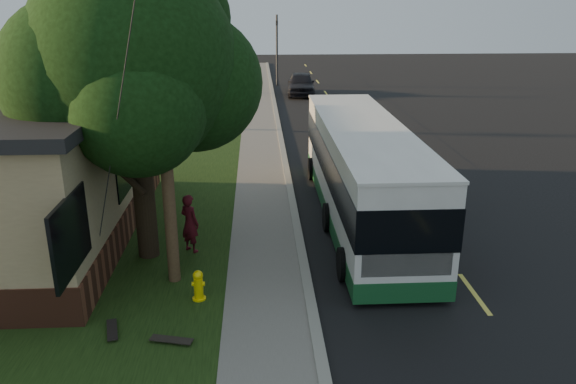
{
  "coord_description": "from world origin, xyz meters",
  "views": [
    {
      "loc": [
        -1.16,
        -11.71,
        6.78
      ],
      "look_at": [
        -0.32,
        3.43,
        1.5
      ],
      "focal_mm": 35.0,
      "sensor_mm": 36.0,
      "label": 1
    }
  ],
  "objects_px": {
    "bare_tree_near": "(212,90)",
    "transit_bus": "(362,170)",
    "utility_pole": "(161,98)",
    "skateboard_main": "(112,330)",
    "leafy_tree": "(135,66)",
    "bare_tree_far": "(231,66)",
    "distant_car": "(301,84)",
    "traffic_signal": "(277,45)",
    "dumpster": "(2,243)",
    "skateboard_spare": "(171,340)",
    "fire_hydrant": "(198,285)",
    "skateboarder": "(190,223)"
  },
  "relations": [
    {
      "from": "transit_bus",
      "to": "skateboarder",
      "type": "bearing_deg",
      "value": -155.74
    },
    {
      "from": "bare_tree_near",
      "to": "skateboarder",
      "type": "bearing_deg",
      "value": -88.38
    },
    {
      "from": "skateboarder",
      "to": "bare_tree_far",
      "type": "bearing_deg",
      "value": -51.11
    },
    {
      "from": "traffic_signal",
      "to": "utility_pole",
      "type": "bearing_deg",
      "value": -96.58
    },
    {
      "from": "bare_tree_far",
      "to": "leafy_tree",
      "type": "bearing_deg",
      "value": -92.45
    },
    {
      "from": "skateboard_main",
      "to": "dumpster",
      "type": "bearing_deg",
      "value": 136.68
    },
    {
      "from": "transit_bus",
      "to": "skateboard_main",
      "type": "relative_size",
      "value": 13.17
    },
    {
      "from": "bare_tree_far",
      "to": "transit_bus",
      "type": "distance_m",
      "value": 25.5
    },
    {
      "from": "skateboard_spare",
      "to": "utility_pole",
      "type": "bearing_deg",
      "value": 96.35
    },
    {
      "from": "fire_hydrant",
      "to": "transit_bus",
      "type": "xyz_separation_m",
      "value": [
        4.72,
        5.02,
        1.2
      ]
    },
    {
      "from": "transit_bus",
      "to": "leafy_tree",
      "type": "bearing_deg",
      "value": -159.31
    },
    {
      "from": "utility_pole",
      "to": "bare_tree_far",
      "type": "bearing_deg",
      "value": 89.4
    },
    {
      "from": "fire_hydrant",
      "to": "transit_bus",
      "type": "bearing_deg",
      "value": 46.79
    },
    {
      "from": "transit_bus",
      "to": "dumpster",
      "type": "height_order",
      "value": "transit_bus"
    },
    {
      "from": "fire_hydrant",
      "to": "skateboard_spare",
      "type": "bearing_deg",
      "value": -102.99
    },
    {
      "from": "bare_tree_near",
      "to": "skateboard_main",
      "type": "bearing_deg",
      "value": -92.4
    },
    {
      "from": "bare_tree_far",
      "to": "distant_car",
      "type": "relative_size",
      "value": 0.85
    },
    {
      "from": "skateboard_main",
      "to": "dumpster",
      "type": "distance_m",
      "value": 4.97
    },
    {
      "from": "traffic_signal",
      "to": "transit_bus",
      "type": "relative_size",
      "value": 0.48
    },
    {
      "from": "leafy_tree",
      "to": "bare_tree_far",
      "type": "relative_size",
      "value": 1.94
    },
    {
      "from": "bare_tree_far",
      "to": "distant_car",
      "type": "distance_m",
      "value": 5.25
    },
    {
      "from": "fire_hydrant",
      "to": "dumpster",
      "type": "bearing_deg",
      "value": 158.46
    },
    {
      "from": "skateboard_spare",
      "to": "dumpster",
      "type": "relative_size",
      "value": 0.52
    },
    {
      "from": "utility_pole",
      "to": "skateboard_main",
      "type": "relative_size",
      "value": 10.53
    },
    {
      "from": "bare_tree_near",
      "to": "transit_bus",
      "type": "height_order",
      "value": "bare_tree_near"
    },
    {
      "from": "transit_bus",
      "to": "skateboarder",
      "type": "xyz_separation_m",
      "value": [
        -5.19,
        -2.34,
        -0.74
      ]
    },
    {
      "from": "fire_hydrant",
      "to": "skateboarder",
      "type": "xyz_separation_m",
      "value": [
        -0.47,
        2.69,
        0.47
      ]
    },
    {
      "from": "utility_pole",
      "to": "distant_car",
      "type": "bearing_deg",
      "value": 79.27
    },
    {
      "from": "traffic_signal",
      "to": "distant_car",
      "type": "height_order",
      "value": "traffic_signal"
    },
    {
      "from": "fire_hydrant",
      "to": "bare_tree_near",
      "type": "distance_m",
      "value": 18.1
    },
    {
      "from": "leafy_tree",
      "to": "skateboarder",
      "type": "distance_m",
      "value": 4.41
    },
    {
      "from": "traffic_signal",
      "to": "transit_bus",
      "type": "height_order",
      "value": "traffic_signal"
    },
    {
      "from": "traffic_signal",
      "to": "distant_car",
      "type": "bearing_deg",
      "value": -70.99
    },
    {
      "from": "fire_hydrant",
      "to": "bare_tree_near",
      "type": "bearing_deg",
      "value": 92.86
    },
    {
      "from": "leafy_tree",
      "to": "traffic_signal",
      "type": "distance_m",
      "value": 31.76
    },
    {
      "from": "fire_hydrant",
      "to": "dumpster",
      "type": "xyz_separation_m",
      "value": [
        -5.3,
        2.09,
        0.28
      ]
    },
    {
      "from": "leafy_tree",
      "to": "bare_tree_near",
      "type": "bearing_deg",
      "value": 87.5
    },
    {
      "from": "fire_hydrant",
      "to": "bare_tree_far",
      "type": "height_order",
      "value": "bare_tree_far"
    },
    {
      "from": "leafy_tree",
      "to": "dumpster",
      "type": "xyz_separation_m",
      "value": [
        -3.73,
        -0.56,
        -4.46
      ]
    },
    {
      "from": "fire_hydrant",
      "to": "skateboard_spare",
      "type": "distance_m",
      "value": 1.81
    },
    {
      "from": "leafy_tree",
      "to": "traffic_signal",
      "type": "height_order",
      "value": "leafy_tree"
    },
    {
      "from": "skateboard_spare",
      "to": "dumpster",
      "type": "bearing_deg",
      "value": 141.96
    },
    {
      "from": "fire_hydrant",
      "to": "distant_car",
      "type": "bearing_deg",
      "value": 80.96
    },
    {
      "from": "bare_tree_near",
      "to": "utility_pole",
      "type": "bearing_deg",
      "value": -89.34
    },
    {
      "from": "utility_pole",
      "to": "transit_bus",
      "type": "xyz_separation_m",
      "value": [
        5.42,
        4.03,
        -2.99
      ]
    },
    {
      "from": "transit_bus",
      "to": "skateboard_main",
      "type": "distance_m",
      "value": 9.14
    },
    {
      "from": "leafy_tree",
      "to": "skateboard_main",
      "type": "bearing_deg",
      "value": -91.98
    },
    {
      "from": "skateboard_spare",
      "to": "distant_car",
      "type": "xyz_separation_m",
      "value": [
        5.08,
        31.15,
        0.67
      ]
    },
    {
      "from": "leafy_tree",
      "to": "traffic_signal",
      "type": "xyz_separation_m",
      "value": [
        4.67,
        31.35,
        -2.0
      ]
    },
    {
      "from": "skateboard_main",
      "to": "skateboard_spare",
      "type": "relative_size",
      "value": 0.94
    }
  ]
}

